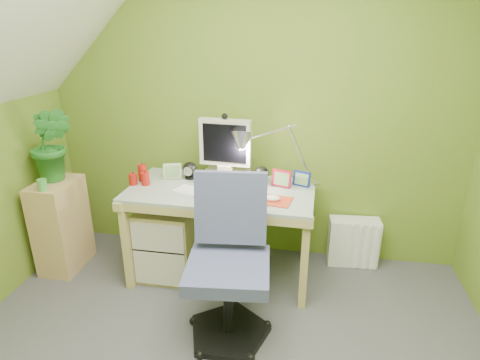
% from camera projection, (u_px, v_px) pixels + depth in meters
% --- Properties ---
extents(wall_back, '(3.20, 0.01, 2.40)m').
position_uv_depth(wall_back, '(254.00, 108.00, 3.01)').
color(wall_back, olive).
rests_on(wall_back, floor).
extents(desk, '(1.33, 0.69, 0.70)m').
position_uv_depth(desk, '(221.00, 233.00, 2.96)').
color(desk, tan).
rests_on(desk, floor).
extents(monitor, '(0.40, 0.25, 0.53)m').
position_uv_depth(monitor, '(225.00, 146.00, 2.90)').
color(monitor, beige).
rests_on(monitor, desk).
extents(speaker_left, '(0.13, 0.13, 0.13)m').
position_uv_depth(speaker_left, '(190.00, 170.00, 3.00)').
color(speaker_left, black).
rests_on(speaker_left, desk).
extents(speaker_right, '(0.12, 0.12, 0.13)m').
position_uv_depth(speaker_right, '(261.00, 175.00, 2.91)').
color(speaker_right, black).
rests_on(speaker_right, desk).
extents(keyboard, '(0.45, 0.26, 0.02)m').
position_uv_depth(keyboard, '(204.00, 194.00, 2.71)').
color(keyboard, white).
rests_on(keyboard, desk).
extents(mousepad, '(0.28, 0.22, 0.01)m').
position_uv_depth(mousepad, '(272.00, 200.00, 2.64)').
color(mousepad, '#C33C1E').
rests_on(mousepad, desk).
extents(mouse, '(0.12, 0.09, 0.04)m').
position_uv_depth(mouse, '(272.00, 198.00, 2.64)').
color(mouse, white).
rests_on(mouse, mousepad).
extents(amber_tumbler, '(0.07, 0.07, 0.08)m').
position_uv_depth(amber_tumbler, '(244.00, 189.00, 2.71)').
color(amber_tumbler, brown).
rests_on(amber_tumbler, desk).
extents(candle_cluster, '(0.20, 0.18, 0.13)m').
position_uv_depth(candle_cluster, '(140.00, 175.00, 2.92)').
color(candle_cluster, '#AE170F').
rests_on(candle_cluster, desk).
extents(photo_frame_red, '(0.14, 0.07, 0.12)m').
position_uv_depth(photo_frame_red, '(282.00, 179.00, 2.85)').
color(photo_frame_red, '#AA122B').
rests_on(photo_frame_red, desk).
extents(photo_frame_blue, '(0.12, 0.06, 0.11)m').
position_uv_depth(photo_frame_blue, '(302.00, 179.00, 2.87)').
color(photo_frame_blue, navy).
rests_on(photo_frame_blue, desk).
extents(photo_frame_green, '(0.14, 0.05, 0.12)m').
position_uv_depth(photo_frame_green, '(172.00, 171.00, 3.00)').
color(photo_frame_green, '#A3C386').
rests_on(photo_frame_green, desk).
extents(desk_lamp, '(0.63, 0.31, 0.65)m').
position_uv_depth(desk_lamp, '(288.00, 140.00, 2.81)').
color(desk_lamp, '#ABACB0').
rests_on(desk_lamp, desk).
extents(side_ledge, '(0.26, 0.40, 0.71)m').
position_uv_depth(side_ledge, '(62.00, 225.00, 3.06)').
color(side_ledge, tan).
rests_on(side_ledge, floor).
extents(potted_plant, '(0.34, 0.29, 0.55)m').
position_uv_depth(potted_plant, '(52.00, 144.00, 2.88)').
color(potted_plant, '#267326').
rests_on(potted_plant, side_ledge).
extents(green_cup, '(0.07, 0.07, 0.08)m').
position_uv_depth(green_cup, '(42.00, 185.00, 2.78)').
color(green_cup, '#51A946').
rests_on(green_cup, side_ledge).
extents(task_chair, '(0.59, 0.59, 0.97)m').
position_uv_depth(task_chair, '(228.00, 267.00, 2.30)').
color(task_chair, '#454B72').
rests_on(task_chair, floor).
extents(radiator, '(0.39, 0.18, 0.38)m').
position_uv_depth(radiator, '(353.00, 242.00, 3.15)').
color(radiator, white).
rests_on(radiator, floor).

